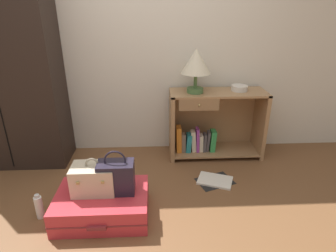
# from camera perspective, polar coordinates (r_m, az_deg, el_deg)

# --- Properties ---
(ground_plane) EXTENTS (9.00, 9.00, 0.00)m
(ground_plane) POSITION_cam_1_polar(r_m,az_deg,el_deg) (2.29, -7.81, -20.99)
(ground_plane) COLOR brown
(back_wall) EXTENTS (6.40, 0.10, 2.60)m
(back_wall) POSITION_cam_1_polar(r_m,az_deg,el_deg) (3.16, -6.99, 17.72)
(back_wall) COLOR silver
(back_wall) RESTS_ON ground_plane
(wardrobe) EXTENTS (1.04, 0.47, 2.07)m
(wardrobe) POSITION_cam_1_polar(r_m,az_deg,el_deg) (3.25, -30.13, 10.21)
(wardrobe) COLOR black
(wardrobe) RESTS_ON ground_plane
(bookshelf) EXTENTS (1.02, 0.39, 0.74)m
(bookshelf) POSITION_cam_1_polar(r_m,az_deg,el_deg) (3.20, 8.73, 0.28)
(bookshelf) COLOR #A37A51
(bookshelf) RESTS_ON ground_plane
(table_lamp) EXTENTS (0.31, 0.31, 0.45)m
(table_lamp) POSITION_cam_1_polar(r_m,az_deg,el_deg) (2.93, 5.65, 12.45)
(table_lamp) COLOR #4C7542
(table_lamp) RESTS_ON bookshelf
(bowl) EXTENTS (0.17, 0.17, 0.06)m
(bowl) POSITION_cam_1_polar(r_m,az_deg,el_deg) (3.14, 14.09, 7.38)
(bowl) COLOR silver
(bowl) RESTS_ON bookshelf
(suitcase_large) EXTENTS (0.74, 0.54, 0.21)m
(suitcase_large) POSITION_cam_1_polar(r_m,az_deg,el_deg) (2.44, -12.96, -15.04)
(suitcase_large) COLOR #D1333D
(suitcase_large) RESTS_ON ground_plane
(train_case) EXTENTS (0.33, 0.23, 0.30)m
(train_case) POSITION_cam_1_polar(r_m,az_deg,el_deg) (2.35, -14.64, -10.14)
(train_case) COLOR beige
(train_case) RESTS_ON suitcase_large
(handbag) EXTENTS (0.28, 0.17, 0.37)m
(handbag) POSITION_cam_1_polar(r_m,az_deg,el_deg) (2.30, -10.31, -9.98)
(handbag) COLOR #231E2D
(handbag) RESTS_ON suitcase_large
(bottle) EXTENTS (0.06, 0.06, 0.22)m
(bottle) POSITION_cam_1_polar(r_m,az_deg,el_deg) (2.58, -24.39, -14.51)
(bottle) COLOR white
(bottle) RESTS_ON ground_plane
(open_book_on_floor) EXTENTS (0.40, 0.34, 0.02)m
(open_book_on_floor) POSITION_cam_1_polar(r_m,az_deg,el_deg) (2.87, 9.38, -10.71)
(open_book_on_floor) COLOR white
(open_book_on_floor) RESTS_ON ground_plane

